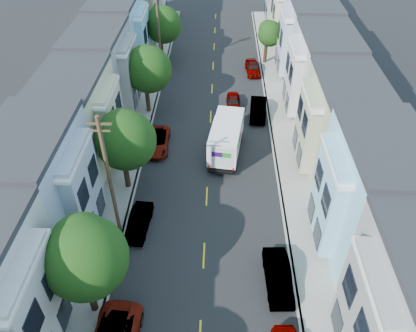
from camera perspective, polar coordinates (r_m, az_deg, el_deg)
ground at (r=29.15m, az=-0.58°, el=-12.48°), size 160.00×160.00×0.00m
road_slab at (r=40.15m, az=0.26°, el=4.63°), size 12.00×70.00×0.02m
curb_left at (r=40.69m, az=-8.31°, el=4.82°), size 0.30×70.00×0.15m
curb_right at (r=40.44m, az=8.89°, el=4.50°), size 0.30×70.00×0.15m
sidewalk_left at (r=40.94m, az=-10.11°, el=4.82°), size 2.60×70.00×0.15m
sidewalk_right at (r=40.63m, az=10.72°, el=4.44°), size 2.60×70.00×0.15m
centerline at (r=40.16m, az=0.26°, el=4.62°), size 0.12×70.00×0.01m
townhouse_row_left at (r=41.90m, az=-15.21°, el=4.74°), size 5.00×70.00×8.50m
townhouse_row_right at (r=41.45m, az=15.91°, el=4.17°), size 5.00×70.00×8.50m
tree_b at (r=23.56m, az=-16.99°, el=-12.31°), size 4.70×4.70×7.46m
tree_c at (r=31.64m, az=-11.63°, el=3.52°), size 4.70×4.70×7.15m
tree_d at (r=41.60m, az=-8.51°, el=13.24°), size 4.67×4.67×7.19m
tree_e at (r=52.78m, az=-6.45°, el=19.11°), size 4.51×4.51×7.05m
tree_far_r at (r=52.98m, az=8.65°, el=17.87°), size 3.10×3.10×5.39m
utility_pole_near at (r=27.67m, az=-13.64°, el=-1.92°), size 1.60×0.26×10.00m
utility_pole_far at (r=49.78m, az=-6.93°, el=18.27°), size 1.60×0.26×10.00m
fedex_truck at (r=36.60m, az=2.58°, el=4.07°), size 2.54×6.60×3.17m
lead_sedan at (r=44.04m, az=3.58°, el=8.94°), size 1.52×3.87×1.25m
parked_left_c at (r=30.74m, az=-9.66°, el=-7.79°), size 1.65×3.98×1.30m
parked_left_d at (r=38.19m, az=-7.22°, el=3.43°), size 2.35×4.86×1.33m
parked_right_b at (r=27.58m, az=9.82°, el=-15.10°), size 1.75×4.46×1.46m
parked_right_c at (r=42.75m, az=7.04°, el=7.88°), size 1.92×4.61×1.50m
parked_right_d at (r=51.38m, az=6.32°, el=13.58°), size 1.98×4.40×1.39m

